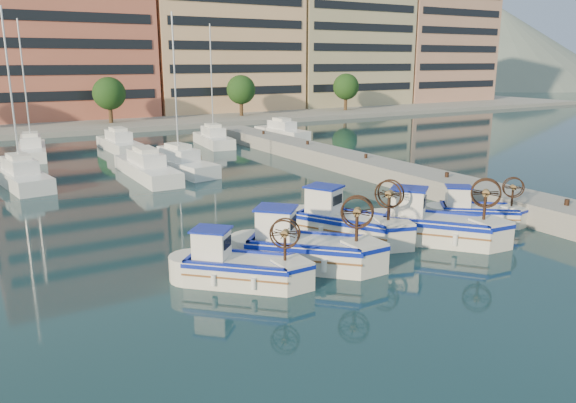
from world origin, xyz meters
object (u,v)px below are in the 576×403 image
object	(u,v)px
fishing_boat_a	(237,265)
fishing_boat_d	(433,224)
fishing_boat_e	(476,211)
fishing_boat_b	(304,247)
fishing_boat_c	(345,222)

from	to	relation	value
fishing_boat_a	fishing_boat_d	xyz separation A→B (m)	(9.96, -0.01, 0.13)
fishing_boat_d	fishing_boat_e	bearing A→B (deg)	-25.84
fishing_boat_d	fishing_boat_e	size ratio (longest dim) A/B	1.25
fishing_boat_d	fishing_boat_e	distance (m)	4.12
fishing_boat_b	fishing_boat_c	size ratio (longest dim) A/B	0.94
fishing_boat_a	fishing_boat_c	xyz separation A→B (m)	(6.70, 2.38, 0.12)
fishing_boat_b	fishing_boat_a	bearing A→B (deg)	139.25
fishing_boat_e	fishing_boat_d	bearing A→B (deg)	142.54
fishing_boat_d	fishing_boat_e	world-z (taller)	fishing_boat_d
fishing_boat_c	fishing_boat_e	distance (m)	7.37
fishing_boat_c	fishing_boat_a	bearing A→B (deg)	171.73
fishing_boat_b	fishing_boat_d	distance (m)	6.87
fishing_boat_b	fishing_boat_c	xyz separation A→B (m)	(3.60, 2.10, -0.00)
fishing_boat_b	fishing_boat_e	world-z (taller)	fishing_boat_b
fishing_boat_c	fishing_boat_d	bearing A→B (deg)	-64.08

